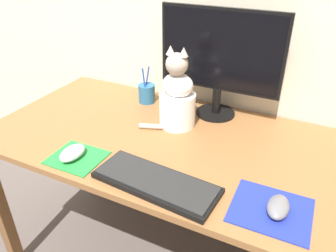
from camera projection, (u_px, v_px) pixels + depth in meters
The scene contains 9 objects.
desk at pixel (175, 158), 1.31m from camera, with size 1.50×0.74×0.74m.
monitor at pixel (220, 57), 1.32m from camera, with size 0.51×0.17×0.45m.
keyboard at pixel (156, 182), 1.03m from camera, with size 0.42×0.19×0.02m.
mousepad_left at pixel (77, 158), 1.16m from camera, with size 0.19×0.16×0.00m.
mousepad_right at pixel (271, 210), 0.94m from camera, with size 0.23×0.20×0.00m.
computer_mouse_left at pixel (72, 153), 1.15m from camera, with size 0.07×0.11×0.04m.
computer_mouse_right at pixel (278, 207), 0.92m from camera, with size 0.06×0.10×0.04m.
cat at pixel (177, 98), 1.31m from camera, with size 0.20×0.18×0.34m.
pen_cup at pixel (147, 93), 1.54m from camera, with size 0.08×0.08×0.17m.
Camera 1 is at (0.45, -0.97, 1.42)m, focal length 35.00 mm.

